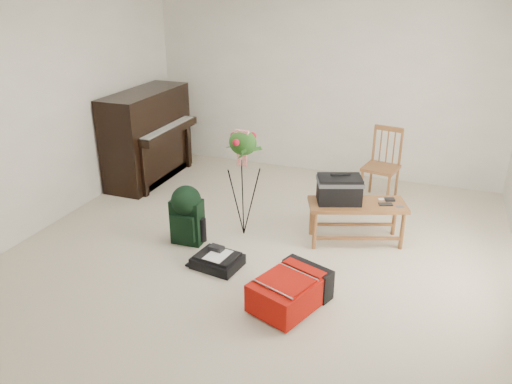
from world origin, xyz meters
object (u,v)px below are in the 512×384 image
at_px(bench, 346,192).
at_px(red_suitcase, 292,288).
at_px(dining_chair, 381,166).
at_px(flower_stand, 243,184).
at_px(black_duffel, 218,260).
at_px(green_backpack, 187,212).
at_px(piano, 149,138).

xyz_separation_m(bench, red_suitcase, (-0.18, -1.34, -0.40)).
relative_size(dining_chair, flower_stand, 0.76).
relative_size(black_duffel, green_backpack, 0.75).
distance_m(piano, red_suitcase, 3.54).
height_order(dining_chair, red_suitcase, dining_chair).
height_order(bench, dining_chair, dining_chair).
relative_size(green_backpack, flower_stand, 0.53).
distance_m(bench, dining_chair, 1.27).
bearing_deg(piano, dining_chair, 7.24).
height_order(bench, black_duffel, bench).
distance_m(red_suitcase, green_backpack, 1.53).
relative_size(bench, green_backpack, 1.68).
bearing_deg(red_suitcase, piano, 162.32).
bearing_deg(black_duffel, flower_stand, 99.34).
height_order(black_duffel, flower_stand, flower_stand).
relative_size(red_suitcase, black_duffel, 1.65).
height_order(red_suitcase, flower_stand, flower_stand).
bearing_deg(flower_stand, red_suitcase, -47.98).
bearing_deg(red_suitcase, bench, 102.98).
height_order(red_suitcase, green_backpack, green_backpack).
relative_size(black_duffel, flower_stand, 0.40).
distance_m(piano, green_backpack, 2.07).
xyz_separation_m(bench, flower_stand, (-1.06, -0.28, 0.05)).
bearing_deg(black_duffel, bench, 52.21).
bearing_deg(green_backpack, black_duffel, -36.18).
xyz_separation_m(red_suitcase, black_duffel, (-0.86, 0.32, -0.09)).
bearing_deg(green_backpack, dining_chair, 44.98).
relative_size(dining_chair, green_backpack, 1.43).
bearing_deg(dining_chair, piano, -161.63).
bearing_deg(green_backpack, piano, 129.99).
relative_size(piano, bench, 1.37).
relative_size(piano, green_backpack, 2.30).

